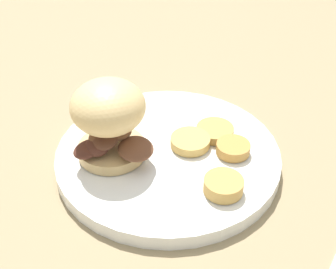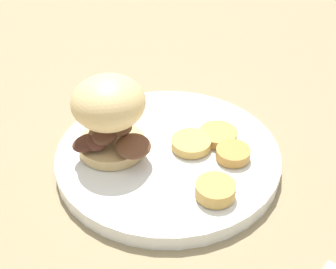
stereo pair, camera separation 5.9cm
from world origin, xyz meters
TOP-DOWN VIEW (x-y plane):
  - ground_plane at (0.00, 0.00)m, footprint 4.00×4.00m
  - dinner_plate at (0.00, 0.00)m, footprint 0.29×0.29m
  - sandwich at (-0.06, 0.03)m, footprint 0.10×0.10m
  - potato_round_0 at (0.03, -0.01)m, footprint 0.05×0.05m
  - potato_round_1 at (0.01, -0.10)m, footprint 0.05×0.05m
  - potato_round_2 at (0.07, -0.05)m, footprint 0.04×0.04m
  - potato_round_3 at (0.07, -0.01)m, footprint 0.05×0.05m

SIDE VIEW (x-z plane):
  - ground_plane at x=0.00m, z-range 0.00..0.00m
  - dinner_plate at x=0.00m, z-range 0.00..0.02m
  - potato_round_3 at x=0.07m, z-range 0.02..0.03m
  - potato_round_0 at x=0.03m, z-range 0.02..0.03m
  - potato_round_2 at x=0.07m, z-range 0.02..0.03m
  - potato_round_1 at x=0.01m, z-range 0.02..0.04m
  - sandwich at x=-0.06m, z-range 0.02..0.13m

